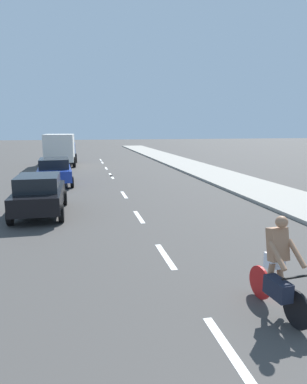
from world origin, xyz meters
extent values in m
plane|color=#423F3D|center=(0.00, 20.00, 0.00)|extent=(160.00, 160.00, 0.00)
cube|color=#9E998E|center=(7.30, 22.00, 0.07)|extent=(3.60, 80.00, 0.14)
cube|color=white|center=(0.00, 4.73, 0.00)|extent=(0.16, 1.80, 0.01)
cube|color=white|center=(0.00, 8.63, 0.00)|extent=(0.16, 1.80, 0.01)
cube|color=white|center=(0.00, 12.67, 0.00)|extent=(0.16, 1.80, 0.01)
cube|color=white|center=(0.00, 17.06, 0.00)|extent=(0.16, 1.80, 0.01)
cube|color=white|center=(0.00, 23.49, 0.00)|extent=(0.16, 1.80, 0.01)
cube|color=white|center=(0.00, 24.54, 0.00)|extent=(0.16, 1.80, 0.01)
cube|color=white|center=(0.00, 28.64, 0.00)|extent=(0.16, 1.80, 0.01)
cube|color=white|center=(0.00, 33.52, 0.00)|extent=(0.16, 1.80, 0.01)
cube|color=white|center=(0.00, 36.42, 0.00)|extent=(0.16, 1.80, 0.01)
cylinder|color=black|center=(1.36, 5.05, 0.33)|extent=(0.10, 0.66, 0.66)
cylinder|color=red|center=(1.28, 6.10, 0.33)|extent=(0.10, 0.66, 0.66)
cube|color=black|center=(1.32, 5.57, 0.51)|extent=(0.11, 0.94, 0.04)
cylinder|color=black|center=(1.31, 5.78, 0.75)|extent=(0.03, 0.03, 0.48)
cube|color=black|center=(1.36, 5.13, 0.88)|extent=(0.56, 0.07, 0.03)
cube|color=#9E7051|center=(1.32, 5.65, 1.28)|extent=(0.36, 0.34, 0.63)
sphere|color=#9E7051|center=(1.32, 5.59, 1.71)|extent=(0.22, 0.22, 0.22)
cube|color=white|center=(1.31, 5.70, 0.95)|extent=(0.34, 0.24, 0.28)
cube|color=black|center=(1.13, 5.27, 0.63)|extent=(0.28, 0.54, 0.32)
cylinder|color=#9E7051|center=(1.44, 5.66, 0.63)|extent=(0.13, 0.32, 0.62)
cylinder|color=#9E7051|center=(1.20, 5.64, 0.63)|extent=(0.13, 0.21, 0.63)
cylinder|color=#9E7051|center=(1.54, 5.41, 1.18)|extent=(0.13, 0.49, 0.41)
cylinder|color=#9E7051|center=(1.14, 5.37, 1.18)|extent=(0.13, 0.49, 0.41)
cube|color=black|center=(-3.71, 13.98, 0.69)|extent=(1.74, 4.12, 0.64)
cube|color=black|center=(-3.71, 13.78, 1.29)|extent=(1.53, 2.14, 0.56)
cylinder|color=black|center=(-4.57, 15.38, 0.32)|extent=(0.18, 0.64, 0.64)
cylinder|color=black|center=(-2.84, 15.38, 0.32)|extent=(0.18, 0.64, 0.64)
cylinder|color=black|center=(-4.57, 12.59, 0.32)|extent=(0.18, 0.64, 0.64)
cylinder|color=black|center=(-2.85, 12.58, 0.32)|extent=(0.18, 0.64, 0.64)
cube|color=#1E389E|center=(-3.64, 21.21, 0.69)|extent=(2.14, 4.57, 0.64)
cube|color=black|center=(-3.62, 20.99, 1.29)|extent=(1.78, 2.41, 0.56)
cylinder|color=black|center=(-4.66, 22.67, 0.32)|extent=(0.22, 0.65, 0.64)
cylinder|color=black|center=(-2.79, 22.78, 0.32)|extent=(0.22, 0.65, 0.64)
cylinder|color=black|center=(-4.48, 19.64, 0.32)|extent=(0.22, 0.65, 0.64)
cylinder|color=black|center=(-2.61, 19.75, 0.32)|extent=(0.22, 0.65, 0.64)
cube|color=#23478C|center=(-3.77, 34.03, 1.20)|extent=(2.44, 2.38, 1.40)
cube|color=silver|center=(-3.82, 31.04, 1.65)|extent=(2.47, 4.20, 2.30)
cylinder|color=black|center=(-4.97, 33.92, 0.45)|extent=(0.30, 0.90, 0.90)
cylinder|color=black|center=(-2.57, 33.87, 0.45)|extent=(0.30, 0.90, 0.90)
cylinder|color=black|center=(-5.04, 30.02, 0.45)|extent=(0.30, 0.90, 0.90)
cylinder|color=black|center=(-2.64, 29.97, 0.45)|extent=(0.30, 0.90, 0.90)
camera|label=1|loc=(-2.09, 0.56, 3.33)|focal=31.15mm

